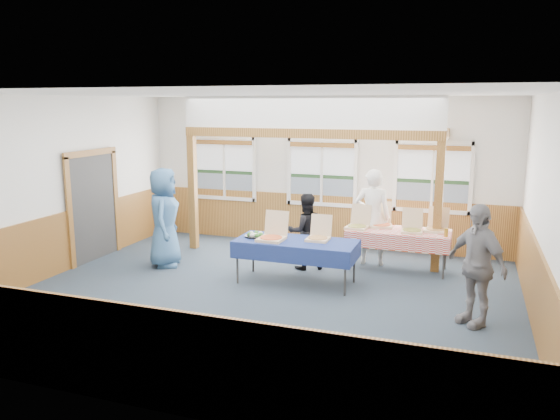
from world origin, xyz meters
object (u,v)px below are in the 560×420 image
(table_left, at_px, (296,243))
(woman_white, at_px, (372,217))
(person_grey, at_px, (476,265))
(woman_black, at_px, (305,231))
(man_blue, at_px, (164,217))
(table_right, at_px, (399,233))

(table_left, distance_m, woman_white, 1.89)
(table_left, height_order, person_grey, person_grey)
(woman_black, relative_size, person_grey, 0.83)
(woman_black, relative_size, man_blue, 0.76)
(woman_white, bearing_deg, woman_black, 26.03)
(table_right, height_order, woman_black, woman_black)
(table_left, bearing_deg, woman_black, 76.14)
(table_right, distance_m, person_grey, 2.62)
(person_grey, bearing_deg, man_blue, -146.36)
(woman_white, distance_m, woman_black, 1.34)
(woman_white, relative_size, person_grey, 1.07)
(woman_black, distance_m, man_blue, 2.68)
(person_grey, bearing_deg, table_right, 165.15)
(woman_white, xyz_separation_m, woman_black, (-1.12, -0.70, -0.21))
(table_right, bearing_deg, table_left, -145.85)
(woman_white, xyz_separation_m, person_grey, (1.87, -2.44, -0.06))
(person_grey, bearing_deg, table_left, -152.56)
(table_left, distance_m, woman_black, 0.88)
(table_left, relative_size, woman_white, 1.21)
(table_right, distance_m, woman_white, 0.61)
(woman_black, bearing_deg, table_left, 65.53)
(table_right, bearing_deg, woman_white, 151.63)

